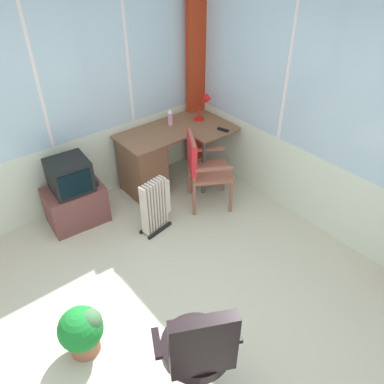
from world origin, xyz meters
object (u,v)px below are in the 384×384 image
Objects in this scene: desk_lamp at (206,103)px; potted_plant at (82,330)px; tv_on_stand at (74,196)px; desk at (147,163)px; tv_remote at (223,130)px; spray_bottle at (170,117)px; wooden_armchair at (200,163)px; office_chair at (199,348)px; space_heater at (156,205)px.

desk_lamp reaches higher than potted_plant.
tv_on_stand is at bearing 177.63° from desk_lamp.
desk_lamp reaches higher than desk.
tv_remote is at bearing -27.31° from desk.
spray_bottle is 0.78m from wooden_armchair.
desk_lamp reaches higher than office_chair.
wooden_armchair is at bearing 4.73° from space_heater.
tv_on_stand is 1.71m from potted_plant.
spray_bottle is (0.45, 0.10, 0.45)m from desk.
desk_lamp reaches higher than tv_remote.
wooden_armchair is at bearing -178.55° from tv_remote.
space_heater is 1.42× the size of potted_plant.
desk is 1.68× the size of tv_on_stand.
potted_plant is (-1.33, -0.88, -0.07)m from space_heater.
tv_on_stand is at bearing 133.08° from space_heater.
office_chair is (-1.53, -1.81, 0.03)m from wooden_armchair.
desk is 3.02× the size of potted_plant.
tv_remote is at bearing 23.75° from potted_plant.
desk_lamp is 1.60× the size of spray_bottle.
desk_lamp reaches higher than tv_on_stand.
desk_lamp is 2.30× the size of tv_remote.
space_heater is (-1.20, -0.23, -0.45)m from tv_remote.
spray_bottle reaches higher than tv_on_stand.
space_heater is at bearing -175.27° from wooden_armchair.
office_chair is at bearing -61.49° from potted_plant.
tv_on_stand is at bearing 148.89° from tv_remote.
tv_on_stand is 0.94m from space_heater.
tv_remote is 0.69× the size of spray_bottle.
tv_remote reaches higher than space_heater.
wooden_armchair is 1.44× the size of space_heater.
desk_lamp is at bearing 30.06° from potted_plant.
desk_lamp is 3.06m from potted_plant.
desk is 0.65m from spray_bottle.
potted_plant is at bearing -142.01° from spray_bottle.
wooden_armchair is at bearing -99.08° from spray_bottle.
tv_remote is 0.58m from wooden_armchair.
spray_bottle reaches higher than space_heater.
tv_remote is 0.33× the size of potted_plant.
office_chair is at bearing -131.56° from desk_lamp.
office_chair is at bearing -115.92° from space_heater.
tv_on_stand is (-1.43, -0.09, -0.50)m from spray_bottle.
tv_remote is 0.16× the size of wooden_armchair.
desk_lamp is at bearing 48.44° from office_chair.
wooden_armchair is (-0.11, -0.72, -0.28)m from spray_bottle.
wooden_armchair reaches higher than tv_on_stand.
wooden_armchair is at bearing 49.84° from office_chair.
tv_remote is (-0.04, -0.38, -0.21)m from desk_lamp.
potted_plant is at bearing -113.64° from tv_on_stand.
tv_remote is 0.69m from spray_bottle.
tv_remote is 1.94m from tv_on_stand.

